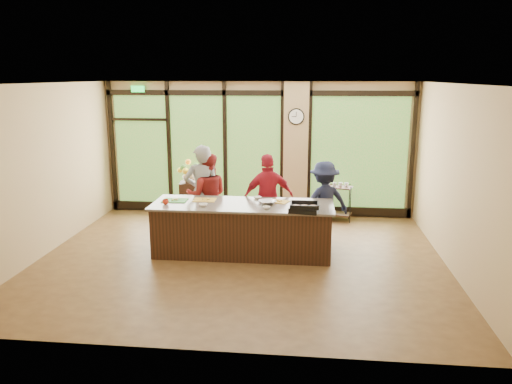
% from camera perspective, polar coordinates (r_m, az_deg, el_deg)
% --- Properties ---
extents(floor, '(7.00, 7.00, 0.00)m').
position_cam_1_polar(floor, '(8.79, -1.77, -7.65)').
color(floor, '#4D331B').
rests_on(floor, ground).
extents(ceiling, '(7.00, 7.00, 0.00)m').
position_cam_1_polar(ceiling, '(8.22, -1.92, 12.30)').
color(ceiling, white).
rests_on(ceiling, back_wall).
extents(back_wall, '(7.00, 0.00, 7.00)m').
position_cam_1_polar(back_wall, '(11.31, 0.25, 4.92)').
color(back_wall, tan).
rests_on(back_wall, floor).
extents(left_wall, '(0.00, 6.00, 6.00)m').
position_cam_1_polar(left_wall, '(9.51, -23.25, 2.26)').
color(left_wall, tan).
rests_on(left_wall, floor).
extents(right_wall, '(0.00, 6.00, 6.00)m').
position_cam_1_polar(right_wall, '(8.63, 21.85, 1.36)').
color(right_wall, tan).
rests_on(right_wall, floor).
extents(window_wall, '(6.90, 0.12, 3.00)m').
position_cam_1_polar(window_wall, '(11.27, 1.05, 4.35)').
color(window_wall, tan).
rests_on(window_wall, floor).
extents(island_base, '(3.10, 1.00, 0.88)m').
position_cam_1_polar(island_base, '(8.93, -1.53, -4.33)').
color(island_base, black).
rests_on(island_base, floor).
extents(countertop, '(3.20, 1.10, 0.04)m').
position_cam_1_polar(countertop, '(8.80, -1.55, -1.47)').
color(countertop, '#6E655B').
rests_on(countertop, island_base).
extents(wall_clock, '(0.36, 0.04, 0.36)m').
position_cam_1_polar(wall_clock, '(11.04, 4.62, 8.59)').
color(wall_clock, black).
rests_on(wall_clock, window_wall).
extents(cook_left, '(0.79, 0.65, 1.85)m').
position_cam_1_polar(cook_left, '(9.66, -6.16, -0.06)').
color(cook_left, gray).
rests_on(cook_left, floor).
extents(cook_midleft, '(0.90, 0.75, 1.68)m').
position_cam_1_polar(cook_midleft, '(9.75, -5.60, -0.44)').
color(cook_midleft, maroon).
rests_on(cook_midleft, floor).
extents(cook_midright, '(1.08, 0.72, 1.70)m').
position_cam_1_polar(cook_midright, '(9.50, 1.40, -0.70)').
color(cook_midright, maroon).
rests_on(cook_midright, floor).
extents(cook_right, '(1.15, 0.92, 1.56)m').
position_cam_1_polar(cook_right, '(9.55, 7.77, -1.15)').
color(cook_right, '#181D35').
rests_on(cook_right, floor).
extents(roasting_pan, '(0.53, 0.44, 0.08)m').
position_cam_1_polar(roasting_pan, '(8.30, 5.54, -1.99)').
color(roasting_pan, black).
rests_on(roasting_pan, countertop).
extents(mixing_bowl, '(0.38, 0.38, 0.07)m').
position_cam_1_polar(mixing_bowl, '(8.75, 1.33, -1.19)').
color(mixing_bowl, silver).
rests_on(mixing_bowl, countertop).
extents(cutting_board_left, '(0.44, 0.34, 0.01)m').
position_cam_1_polar(cutting_board_left, '(9.12, -9.25, -0.96)').
color(cutting_board_left, green).
rests_on(cutting_board_left, countertop).
extents(cutting_board_center, '(0.41, 0.31, 0.01)m').
position_cam_1_polar(cutting_board_center, '(9.09, -5.91, -0.90)').
color(cutting_board_center, gold).
rests_on(cutting_board_center, countertop).
extents(cutting_board_right, '(0.43, 0.37, 0.01)m').
position_cam_1_polar(cutting_board_right, '(8.94, 2.56, -1.08)').
color(cutting_board_right, gold).
rests_on(cutting_board_right, countertop).
extents(prep_bowl_near, '(0.19, 0.19, 0.05)m').
position_cam_1_polar(prep_bowl_near, '(8.66, -6.06, -1.49)').
color(prep_bowl_near, white).
rests_on(prep_bowl_near, countertop).
extents(prep_bowl_mid, '(0.16, 0.16, 0.04)m').
position_cam_1_polar(prep_bowl_mid, '(8.46, 1.20, -1.79)').
color(prep_bowl_mid, white).
rests_on(prep_bowl_mid, countertop).
extents(prep_bowl_far, '(0.19, 0.19, 0.04)m').
position_cam_1_polar(prep_bowl_far, '(9.16, 0.16, -0.64)').
color(prep_bowl_far, white).
rests_on(prep_bowl_far, countertop).
extents(red_ramekin, '(0.14, 0.14, 0.09)m').
position_cam_1_polar(red_ramekin, '(8.88, -10.30, -1.12)').
color(red_ramekin, red).
rests_on(red_ramekin, countertop).
extents(flower_stand, '(0.47, 0.47, 0.84)m').
position_cam_1_polar(flower_stand, '(11.13, -7.55, -1.00)').
color(flower_stand, black).
rests_on(flower_stand, floor).
extents(flower_vase, '(0.31, 0.31, 0.30)m').
position_cam_1_polar(flower_vase, '(11.00, -7.64, 1.89)').
color(flower_vase, '#8E754D').
rests_on(flower_vase, flower_stand).
extents(bar_cart, '(0.70, 0.53, 0.86)m').
position_cam_1_polar(bar_cart, '(11.05, 9.21, -0.67)').
color(bar_cart, black).
rests_on(bar_cart, floor).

